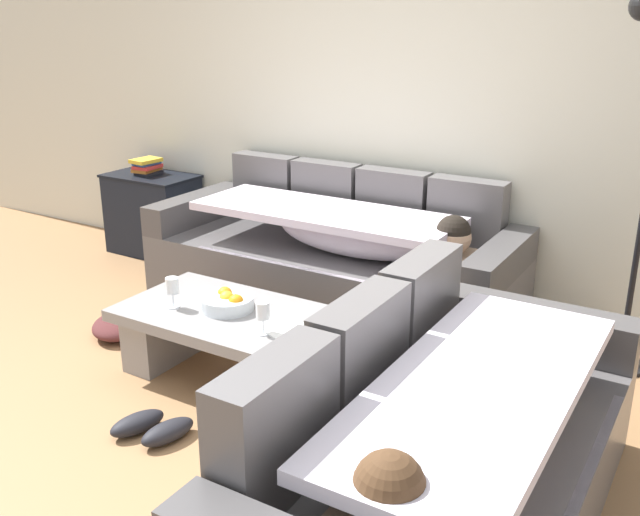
{
  "coord_description": "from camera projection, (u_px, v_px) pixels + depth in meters",
  "views": [
    {
      "loc": [
        1.99,
        -2.16,
        1.85
      ],
      "look_at": [
        0.04,
        1.05,
        0.55
      ],
      "focal_mm": 39.92,
      "sensor_mm": 36.0,
      "label": 1
    }
  ],
  "objects": [
    {
      "name": "ground_plane",
      "position": [
        197.0,
        430.0,
        3.33
      ],
      "size": [
        14.0,
        14.0,
        0.0
      ],
      "primitive_type": "plane",
      "color": "olive"
    },
    {
      "name": "back_wall",
      "position": [
        403.0,
        94.0,
        4.62
      ],
      "size": [
        9.0,
        0.1,
        2.7
      ],
      "primitive_type": "cube",
      "color": "beige",
      "rests_on": "ground_plane"
    },
    {
      "name": "couch_along_wall",
      "position": [
        337.0,
        260.0,
        4.62
      ],
      "size": [
        2.41,
        0.92,
        0.88
      ],
      "color": "#5A5757",
      "rests_on": "ground_plane"
    },
    {
      "name": "couch_near_window",
      "position": [
        445.0,
        463.0,
        2.52
      ],
      "size": [
        0.92,
        2.0,
        0.88
      ],
      "rotation": [
        0.0,
        0.0,
        1.57
      ],
      "color": "#5A5757",
      "rests_on": "ground_plane"
    },
    {
      "name": "coffee_table",
      "position": [
        234.0,
        337.0,
        3.74
      ],
      "size": [
        1.2,
        0.68,
        0.38
      ],
      "color": "gray",
      "rests_on": "ground_plane"
    },
    {
      "name": "fruit_bowl",
      "position": [
        228.0,
        302.0,
        3.71
      ],
      "size": [
        0.28,
        0.28,
        0.1
      ],
      "color": "silver",
      "rests_on": "coffee_table"
    },
    {
      "name": "wine_glass_near_left",
      "position": [
        172.0,
        287.0,
        3.71
      ],
      "size": [
        0.07,
        0.07,
        0.17
      ],
      "color": "silver",
      "rests_on": "coffee_table"
    },
    {
      "name": "wine_glass_near_right",
      "position": [
        263.0,
        312.0,
        3.4
      ],
      "size": [
        0.07,
        0.07,
        0.17
      ],
      "color": "silver",
      "rests_on": "coffee_table"
    },
    {
      "name": "open_magazine",
      "position": [
        286.0,
        329.0,
        3.47
      ],
      "size": [
        0.34,
        0.3,
        0.01
      ],
      "primitive_type": "cube",
      "rotation": [
        0.0,
        0.0,
        -0.39
      ],
      "color": "white",
      "rests_on": "coffee_table"
    },
    {
      "name": "side_cabinet",
      "position": [
        153.0,
        214.0,
        5.7
      ],
      "size": [
        0.72,
        0.44,
        0.64
      ],
      "color": "black",
      "rests_on": "ground_plane"
    },
    {
      "name": "book_stack_on_cabinet",
      "position": [
        147.0,
        166.0,
        5.6
      ],
      "size": [
        0.19,
        0.25,
        0.13
      ],
      "color": "black",
      "rests_on": "side_cabinet"
    },
    {
      "name": "floor_lamp",
      "position": [
        637.0,
        167.0,
        3.56
      ],
      "size": [
        0.33,
        0.31,
        1.95
      ],
      "color": "black",
      "rests_on": "ground_plane"
    },
    {
      "name": "pair_of_shoes",
      "position": [
        152.0,
        427.0,
        3.27
      ],
      "size": [
        0.36,
        0.31,
        0.09
      ],
      "color": "black",
      "rests_on": "ground_plane"
    },
    {
      "name": "crumpled_garment",
      "position": [
        120.0,
        325.0,
        4.3
      ],
      "size": [
        0.48,
        0.51,
        0.12
      ],
      "primitive_type": "ellipsoid",
      "rotation": [
        0.0,
        0.0,
        2.13
      ],
      "color": "#4C2323",
      "rests_on": "ground_plane"
    }
  ]
}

